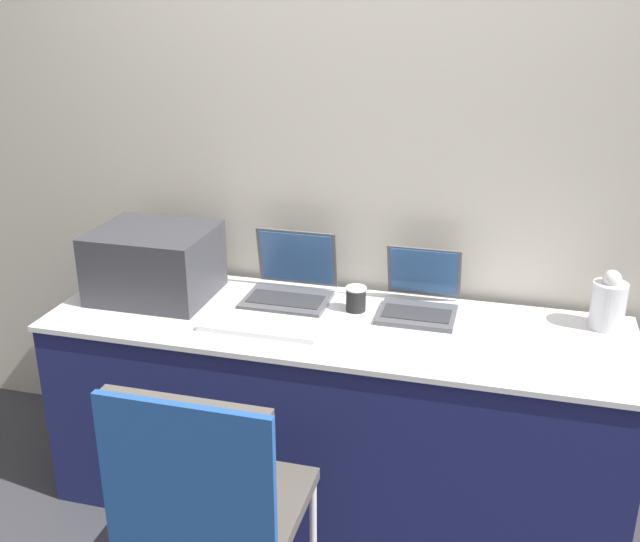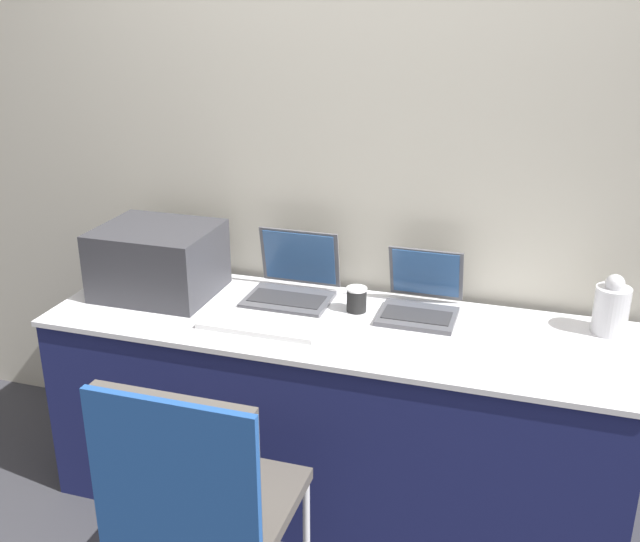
{
  "view_description": "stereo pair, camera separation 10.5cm",
  "coord_description": "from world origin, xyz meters",
  "px_view_note": "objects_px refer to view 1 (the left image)",
  "views": [
    {
      "loc": [
        0.59,
        -2.08,
        1.92
      ],
      "look_at": [
        -0.07,
        0.35,
        0.94
      ],
      "focal_mm": 42.0,
      "sensor_mm": 36.0,
      "label": 1
    },
    {
      "loc": [
        0.69,
        -2.05,
        1.92
      ],
      "look_at": [
        -0.07,
        0.35,
        0.94
      ],
      "focal_mm": 42.0,
      "sensor_mm": 36.0,
      "label": 2
    }
  ],
  "objects_px": {
    "laptop_left": "(290,284)",
    "external_keyboard": "(262,325)",
    "printer": "(154,260)",
    "laptop_right": "(420,299)",
    "metal_pitcher": "(608,303)",
    "coffee_cup": "(356,299)",
    "chair": "(206,497)"
  },
  "relations": [
    {
      "from": "laptop_left",
      "to": "laptop_right",
      "type": "xyz_separation_m",
      "value": [
        0.51,
        -0.0,
        -0.0
      ]
    },
    {
      "from": "laptop_right",
      "to": "metal_pitcher",
      "type": "height_order",
      "value": "laptop_right"
    },
    {
      "from": "chair",
      "to": "metal_pitcher",
      "type": "bearing_deg",
      "value": 43.18
    },
    {
      "from": "laptop_left",
      "to": "laptop_right",
      "type": "relative_size",
      "value": 1.07
    },
    {
      "from": "external_keyboard",
      "to": "metal_pitcher",
      "type": "xyz_separation_m",
      "value": [
        1.19,
        0.32,
        0.09
      ]
    },
    {
      "from": "printer",
      "to": "chair",
      "type": "xyz_separation_m",
      "value": [
        0.58,
        -0.89,
        -0.33
      ]
    },
    {
      "from": "coffee_cup",
      "to": "metal_pitcher",
      "type": "distance_m",
      "value": 0.9
    },
    {
      "from": "laptop_right",
      "to": "coffee_cup",
      "type": "distance_m",
      "value": 0.24
    },
    {
      "from": "printer",
      "to": "external_keyboard",
      "type": "height_order",
      "value": "printer"
    },
    {
      "from": "laptop_right",
      "to": "coffee_cup",
      "type": "relative_size",
      "value": 3.22
    },
    {
      "from": "laptop_left",
      "to": "coffee_cup",
      "type": "height_order",
      "value": "laptop_left"
    },
    {
      "from": "laptop_right",
      "to": "chair",
      "type": "relative_size",
      "value": 0.32
    },
    {
      "from": "printer",
      "to": "laptop_left",
      "type": "distance_m",
      "value": 0.54
    },
    {
      "from": "printer",
      "to": "laptop_right",
      "type": "distance_m",
      "value": 1.03
    },
    {
      "from": "printer",
      "to": "metal_pitcher",
      "type": "distance_m",
      "value": 1.69
    },
    {
      "from": "printer",
      "to": "coffee_cup",
      "type": "height_order",
      "value": "printer"
    },
    {
      "from": "external_keyboard",
      "to": "metal_pitcher",
      "type": "bearing_deg",
      "value": 15.3
    },
    {
      "from": "coffee_cup",
      "to": "laptop_right",
      "type": "bearing_deg",
      "value": 13.08
    },
    {
      "from": "laptop_left",
      "to": "external_keyboard",
      "type": "relative_size",
      "value": 0.74
    },
    {
      "from": "laptop_left",
      "to": "external_keyboard",
      "type": "distance_m",
      "value": 0.29
    },
    {
      "from": "printer",
      "to": "external_keyboard",
      "type": "bearing_deg",
      "value": -19.3
    },
    {
      "from": "printer",
      "to": "metal_pitcher",
      "type": "height_order",
      "value": "printer"
    },
    {
      "from": "external_keyboard",
      "to": "laptop_right",
      "type": "bearing_deg",
      "value": 29.01
    },
    {
      "from": "coffee_cup",
      "to": "chair",
      "type": "height_order",
      "value": "chair"
    },
    {
      "from": "printer",
      "to": "chair",
      "type": "bearing_deg",
      "value": -56.94
    },
    {
      "from": "coffee_cup",
      "to": "chair",
      "type": "bearing_deg",
      "value": -102.59
    },
    {
      "from": "metal_pitcher",
      "to": "printer",
      "type": "bearing_deg",
      "value": -174.95
    },
    {
      "from": "printer",
      "to": "coffee_cup",
      "type": "relative_size",
      "value": 4.75
    },
    {
      "from": "laptop_right",
      "to": "coffee_cup",
      "type": "xyz_separation_m",
      "value": [
        -0.23,
        -0.05,
        -0.0
      ]
    },
    {
      "from": "external_keyboard",
      "to": "metal_pitcher",
      "type": "height_order",
      "value": "metal_pitcher"
    },
    {
      "from": "printer",
      "to": "metal_pitcher",
      "type": "bearing_deg",
      "value": 5.05
    },
    {
      "from": "printer",
      "to": "laptop_right",
      "type": "bearing_deg",
      "value": 6.38
    }
  ]
}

